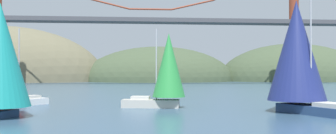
{
  "coord_description": "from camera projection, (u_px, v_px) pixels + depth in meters",
  "views": [
    {
      "loc": [
        -5.44,
        -17.22,
        3.82
      ],
      "look_at": [
        0.0,
        40.7,
        4.49
      ],
      "focal_mm": 41.49,
      "sensor_mm": 36.0,
      "label": 1
    }
  ],
  "objects": [
    {
      "name": "headland_right",
      "position": [
        293.0,
        81.0,
        157.61
      ],
      "size": [
        61.32,
        44.0,
        30.27
      ],
      "primitive_type": "ellipsoid",
      "color": "#425138",
      "rests_on": "ground_plane"
    },
    {
      "name": "headland_left",
      "position": [
        0.0,
        82.0,
        146.87
      ],
      "size": [
        79.15,
        44.0,
        42.26
      ],
      "primitive_type": "ellipsoid",
      "color": "#6B664C",
      "rests_on": "ground_plane"
    },
    {
      "name": "headland_center",
      "position": [
        158.0,
        81.0,
        152.48
      ],
      "size": [
        60.18,
        44.0,
        27.21
      ],
      "primitive_type": "ellipsoid",
      "color": "#425138",
      "rests_on": "ground_plane"
    },
    {
      "name": "suspension_bridge",
      "position": [
        151.0,
        19.0,
        112.41
      ],
      "size": [
        122.25,
        6.0,
        39.7
      ],
      "color": "brown",
      "rests_on": "ground_plane"
    },
    {
      "name": "sailboat_green_sail",
      "position": [
        167.0,
        69.0,
        40.96
      ],
      "size": [
        7.04,
        4.04,
        8.37
      ],
      "color": "#B7B2A8",
      "rests_on": "ground_plane"
    },
    {
      "name": "sailboat_scarlet_sail",
      "position": [
        10.0,
        68.0,
        42.16
      ],
      "size": [
        5.99,
        6.67,
        8.62
      ],
      "color": "white",
      "rests_on": "ground_plane"
    },
    {
      "name": "sailboat_navy_sail",
      "position": [
        298.0,
        54.0,
        36.47
      ],
      "size": [
        7.05,
        10.17,
        11.06
      ],
      "color": "navy",
      "rests_on": "ground_plane"
    }
  ]
}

